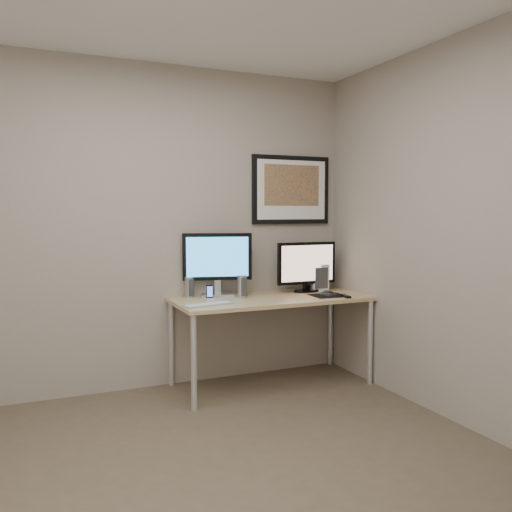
# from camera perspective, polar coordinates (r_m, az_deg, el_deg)

# --- Properties ---
(floor) EXTENTS (3.60, 3.60, 0.00)m
(floor) POSITION_cam_1_polar(r_m,az_deg,el_deg) (3.11, -4.89, -22.72)
(floor) COLOR brown
(floor) RESTS_ON ground
(room) EXTENTS (3.60, 3.60, 3.60)m
(room) POSITION_cam_1_polar(r_m,az_deg,el_deg) (3.19, -7.75, 8.51)
(room) COLOR white
(room) RESTS_ON ground
(desk) EXTENTS (1.60, 0.70, 0.73)m
(desk) POSITION_cam_1_polar(r_m,az_deg,el_deg) (4.45, 1.62, -5.19)
(desk) COLOR olive
(desk) RESTS_ON floor
(framed_art) EXTENTS (0.75, 0.04, 0.60)m
(framed_art) POSITION_cam_1_polar(r_m,az_deg,el_deg) (4.84, 3.72, 6.97)
(framed_art) COLOR black
(framed_art) RESTS_ON room
(monitor_large) EXTENTS (0.56, 0.25, 0.52)m
(monitor_large) POSITION_cam_1_polar(r_m,az_deg,el_deg) (4.49, -4.09, -0.55)
(monitor_large) COLOR #B3B3B8
(monitor_large) RESTS_ON desk
(monitor_tv) EXTENTS (0.56, 0.13, 0.44)m
(monitor_tv) POSITION_cam_1_polar(r_m,az_deg,el_deg) (4.71, 5.36, -1.00)
(monitor_tv) COLOR black
(monitor_tv) RESTS_ON desk
(speaker_left) EXTENTS (0.08, 0.08, 0.17)m
(speaker_left) POSITION_cam_1_polar(r_m,az_deg,el_deg) (4.46, -7.06, -3.27)
(speaker_left) COLOR #B3B3B8
(speaker_left) RESTS_ON desk
(speaker_right) EXTENTS (0.08, 0.08, 0.18)m
(speaker_right) POSITION_cam_1_polar(r_m,az_deg,el_deg) (4.42, -1.52, -3.22)
(speaker_right) COLOR #B3B3B8
(speaker_right) RESTS_ON desk
(phone_dock) EXTENTS (0.06, 0.06, 0.12)m
(phone_dock) POSITION_cam_1_polar(r_m,az_deg,el_deg) (4.31, -4.90, -3.83)
(phone_dock) COLOR black
(phone_dock) RESTS_ON desk
(keyboard) EXTENTS (0.40, 0.18, 0.01)m
(keyboard) POSITION_cam_1_polar(r_m,az_deg,el_deg) (4.08, -5.07, -5.09)
(keyboard) COLOR silver
(keyboard) RESTS_ON desk
(mousepad) EXTENTS (0.29, 0.26, 0.00)m
(mousepad) POSITION_cam_1_polar(r_m,az_deg,el_deg) (4.56, 7.61, -4.14)
(mousepad) COLOR black
(mousepad) RESTS_ON desk
(mouse) EXTENTS (0.08, 0.13, 0.04)m
(mouse) POSITION_cam_1_polar(r_m,az_deg,el_deg) (4.56, 7.59, -3.86)
(mouse) COLOR black
(mouse) RESTS_ON mousepad
(remote) EXTENTS (0.07, 0.16, 0.02)m
(remote) POSITION_cam_1_polar(r_m,az_deg,el_deg) (4.51, 9.42, -4.15)
(remote) COLOR black
(remote) RESTS_ON desk
(fan_unit) EXTENTS (0.16, 0.12, 0.24)m
(fan_unit) POSITION_cam_1_polar(r_m,az_deg,el_deg) (4.83, 6.59, -2.24)
(fan_unit) COLOR silver
(fan_unit) RESTS_ON desk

